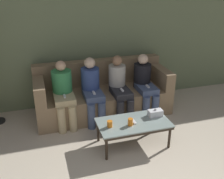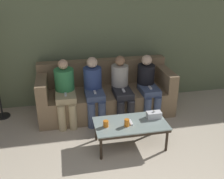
% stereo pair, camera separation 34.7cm
% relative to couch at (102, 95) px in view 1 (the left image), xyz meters
% --- Properties ---
extents(wall_back, '(12.00, 0.06, 2.60)m').
position_rel_couch_xyz_m(wall_back, '(0.00, 0.52, 0.96)').
color(wall_back, '#707F5B').
rests_on(wall_back, ground_plane).
extents(couch, '(2.42, 0.90, 0.93)m').
position_rel_couch_xyz_m(couch, '(0.00, 0.00, 0.00)').
color(couch, '#897051').
rests_on(couch, ground_plane).
extents(coffee_table, '(1.07, 0.58, 0.39)m').
position_rel_couch_xyz_m(coffee_table, '(0.17, -1.17, 0.01)').
color(coffee_table, '#8C9E99').
rests_on(coffee_table, ground_plane).
extents(cup_near_left, '(0.07, 0.07, 0.11)m').
position_rel_couch_xyz_m(cup_near_left, '(0.09, -1.24, 0.11)').
color(cup_near_left, orange).
rests_on(cup_near_left, coffee_table).
extents(cup_near_right, '(0.08, 0.08, 0.10)m').
position_rel_couch_xyz_m(cup_near_right, '(-0.21, -1.20, 0.10)').
color(cup_near_right, orange).
rests_on(cup_near_right, coffee_table).
extents(tissue_box, '(0.22, 0.12, 0.13)m').
position_rel_couch_xyz_m(tissue_box, '(0.55, -1.10, 0.10)').
color(tissue_box, white).
rests_on(tissue_box, coffee_table).
extents(game_remote, '(0.04, 0.15, 0.02)m').
position_rel_couch_xyz_m(game_remote, '(0.17, -1.17, 0.06)').
color(game_remote, white).
rests_on(game_remote, coffee_table).
extents(seated_person_left_end, '(0.34, 0.65, 1.10)m').
position_rel_couch_xyz_m(seated_person_left_end, '(-0.74, -0.22, 0.26)').
color(seated_person_left_end, tan).
rests_on(seated_person_left_end, ground_plane).
extents(seated_person_mid_left, '(0.32, 0.66, 1.11)m').
position_rel_couch_xyz_m(seated_person_mid_left, '(-0.25, -0.23, 0.26)').
color(seated_person_mid_left, '#47567A').
rests_on(seated_person_mid_left, ground_plane).
extents(seated_person_mid_right, '(0.31, 0.69, 1.11)m').
position_rel_couch_xyz_m(seated_person_mid_right, '(0.25, -0.25, 0.25)').
color(seated_person_mid_right, '#28282D').
rests_on(seated_person_mid_right, ground_plane).
extents(seated_person_right_end, '(0.31, 0.66, 1.09)m').
position_rel_couch_xyz_m(seated_person_right_end, '(0.74, -0.23, 0.25)').
color(seated_person_right_end, '#47567A').
rests_on(seated_person_right_end, ground_plane).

